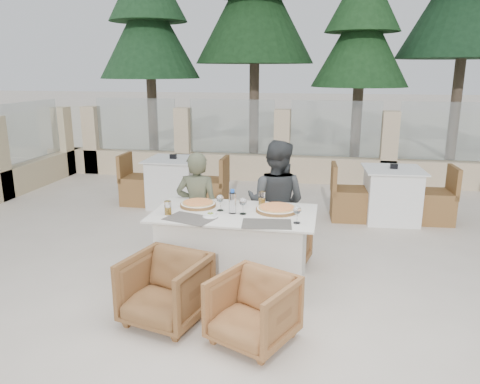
% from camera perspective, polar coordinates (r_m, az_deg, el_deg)
% --- Properties ---
extents(ground, '(80.00, 80.00, 0.00)m').
position_cam_1_polar(ground, '(4.82, -1.19, -11.62)').
color(ground, beige).
rests_on(ground, ground).
extents(sand_patch, '(30.00, 16.00, 0.01)m').
position_cam_1_polar(sand_patch, '(18.36, 8.15, 7.91)').
color(sand_patch, beige).
rests_on(sand_patch, ground).
extents(perimeter_wall_far, '(10.00, 0.34, 1.60)m').
position_cam_1_polar(perimeter_wall_far, '(9.16, 5.16, 6.27)').
color(perimeter_wall_far, beige).
rests_on(perimeter_wall_far, ground).
extents(pine_far_left, '(2.42, 2.42, 5.50)m').
position_cam_1_polar(pine_far_left, '(12.07, -10.99, 17.38)').
color(pine_far_left, '#1C4121').
rests_on(pine_far_left, ground).
extents(pine_mid_left, '(2.86, 2.86, 6.50)m').
position_cam_1_polar(pine_mid_left, '(11.93, 1.81, 20.07)').
color(pine_mid_left, '#193B1A').
rests_on(pine_mid_left, ground).
extents(pine_centre, '(2.20, 2.20, 5.00)m').
position_cam_1_polar(pine_centre, '(11.44, 14.49, 16.10)').
color(pine_centre, '#1E461F').
rests_on(pine_centre, ground).
extents(pine_mid_right, '(2.99, 2.99, 6.80)m').
position_cam_1_polar(pine_mid_right, '(12.42, 25.89, 19.17)').
color(pine_mid_right, '#17371E').
rests_on(pine_mid_right, ground).
extents(dining_table, '(1.60, 0.90, 0.77)m').
position_cam_1_polar(dining_table, '(4.75, -0.70, -6.93)').
color(dining_table, silver).
rests_on(dining_table, ground).
extents(placemat_near_left, '(0.52, 0.42, 0.00)m').
position_cam_1_polar(placemat_near_left, '(4.45, -6.15, -3.24)').
color(placemat_near_left, '#57514B').
rests_on(placemat_near_left, dining_table).
extents(placemat_near_right, '(0.48, 0.35, 0.00)m').
position_cam_1_polar(placemat_near_right, '(4.28, 3.27, -3.89)').
color(placemat_near_right, '#4E4A43').
rests_on(placemat_near_right, dining_table).
extents(pizza_left, '(0.43, 0.43, 0.05)m').
position_cam_1_polar(pizza_left, '(4.83, -5.14, -1.47)').
color(pizza_left, '#F35621').
rests_on(pizza_left, dining_table).
extents(pizza_right, '(0.46, 0.46, 0.05)m').
position_cam_1_polar(pizza_right, '(4.66, 4.50, -2.04)').
color(pizza_right, '#F75621').
rests_on(pizza_right, dining_table).
extents(water_bottle, '(0.08, 0.08, 0.24)m').
position_cam_1_polar(water_bottle, '(4.55, -0.92, -1.15)').
color(water_bottle, '#C2E3FF').
rests_on(water_bottle, dining_table).
extents(wine_glass_centre, '(0.09, 0.09, 0.18)m').
position_cam_1_polar(wine_glass_centre, '(4.65, -2.43, -1.20)').
color(wine_glass_centre, white).
rests_on(wine_glass_centre, dining_table).
extents(wine_glass_near, '(0.09, 0.09, 0.18)m').
position_cam_1_polar(wine_glass_near, '(4.53, 0.36, -1.60)').
color(wine_glass_near, silver).
rests_on(wine_glass_near, dining_table).
extents(wine_glass_corner, '(0.09, 0.09, 0.18)m').
position_cam_1_polar(wine_glass_corner, '(4.30, 6.98, -2.63)').
color(wine_glass_corner, silver).
rests_on(wine_glass_corner, dining_table).
extents(beer_glass_left, '(0.08, 0.08, 0.13)m').
position_cam_1_polar(beer_glass_left, '(4.59, -8.79, -1.91)').
color(beer_glass_left, '#C2871B').
rests_on(beer_glass_left, dining_table).
extents(beer_glass_right, '(0.08, 0.08, 0.14)m').
position_cam_1_polar(beer_glass_right, '(4.87, 2.69, -0.76)').
color(beer_glass_right, orange).
rests_on(beer_glass_right, dining_table).
extents(olive_dish, '(0.12, 0.12, 0.04)m').
position_cam_1_polar(olive_dish, '(4.48, -3.63, -2.79)').
color(olive_dish, white).
rests_on(olive_dish, dining_table).
extents(armchair_far_left, '(0.70, 0.72, 0.65)m').
position_cam_1_polar(armchair_far_left, '(5.33, -4.99, -5.19)').
color(armchair_far_left, brown).
rests_on(armchair_far_left, ground).
extents(armchair_far_right, '(0.70, 0.71, 0.56)m').
position_cam_1_polar(armchair_far_right, '(5.23, 4.99, -6.14)').
color(armchair_far_right, brown).
rests_on(armchair_far_right, ground).
extents(armchair_near_left, '(0.78, 0.80, 0.60)m').
position_cam_1_polar(armchair_near_left, '(4.17, -9.07, -11.65)').
color(armchair_near_left, brown).
rests_on(armchair_near_left, ground).
extents(armchair_near_right, '(0.79, 0.80, 0.55)m').
position_cam_1_polar(armchair_near_right, '(3.85, 1.58, -14.17)').
color(armchair_near_right, '#9C6638').
rests_on(armchair_near_right, ground).
extents(diner_left, '(0.49, 0.34, 1.29)m').
position_cam_1_polar(diner_left, '(5.16, -5.19, -2.15)').
color(diner_left, '#4D513B').
rests_on(diner_left, ground).
extents(diner_right, '(0.78, 0.66, 1.41)m').
position_cam_1_polar(diner_right, '(5.18, 4.40, -1.38)').
color(diner_right, '#36393B').
rests_on(diner_right, ground).
extents(bg_table_a, '(1.64, 0.82, 0.77)m').
position_cam_1_polar(bg_table_a, '(7.56, -8.04, 1.18)').
color(bg_table_a, silver).
rests_on(bg_table_a, ground).
extents(bg_table_b, '(1.69, 0.93, 0.77)m').
position_cam_1_polar(bg_table_b, '(7.08, 17.98, -0.33)').
color(bg_table_b, white).
rests_on(bg_table_b, ground).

